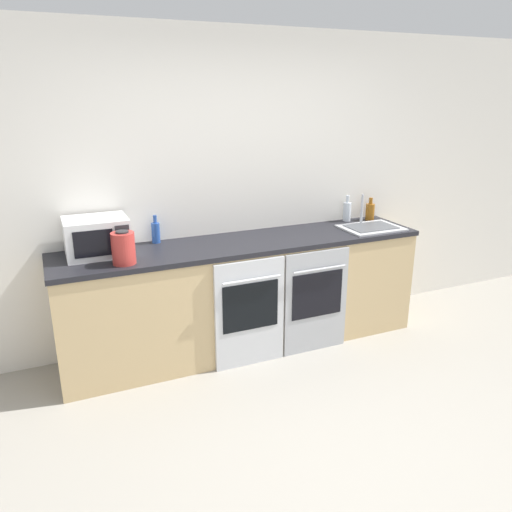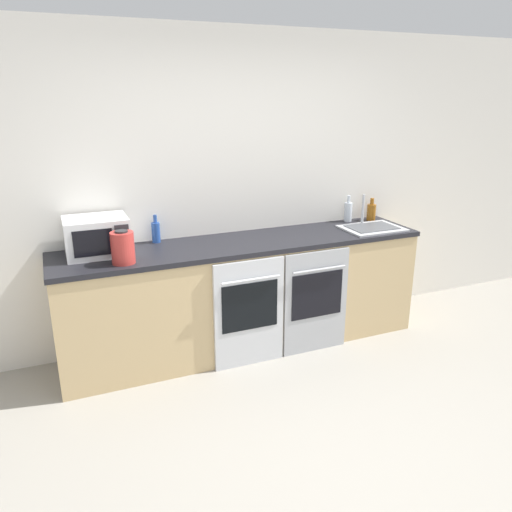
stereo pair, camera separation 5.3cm
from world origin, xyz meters
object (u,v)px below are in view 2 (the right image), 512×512
(microwave, at_px, (97,236))
(bottle_amber, at_px, (371,212))
(bottle_blue, at_px, (156,232))
(sink, at_px, (372,227))
(oven_left, at_px, (249,313))
(bottle_clear, at_px, (348,211))
(kettle, at_px, (123,247))
(oven_right, at_px, (316,301))

(microwave, xyz_separation_m, bottle_amber, (2.51, 0.10, -0.06))
(bottle_blue, relative_size, sink, 0.44)
(bottle_blue, bearing_deg, oven_left, -44.92)
(microwave, distance_m, bottle_blue, 0.50)
(microwave, bearing_deg, bottle_amber, 2.19)
(bottle_amber, bearing_deg, oven_left, -160.31)
(oven_left, height_order, bottle_clear, bottle_clear)
(bottle_amber, height_order, sink, sink)
(oven_left, bearing_deg, bottle_amber, 19.69)
(oven_left, relative_size, bottle_clear, 3.61)
(bottle_clear, distance_m, kettle, 2.18)
(oven_left, height_order, microwave, microwave)
(microwave, xyz_separation_m, bottle_clear, (2.28, 0.15, -0.05))
(bottle_clear, distance_m, sink, 0.34)
(microwave, height_order, sink, sink)
(oven_left, bearing_deg, oven_right, 0.00)
(bottle_blue, bearing_deg, oven_right, -26.15)
(bottle_clear, xyz_separation_m, kettle, (-2.14, -0.43, 0.02))
(bottle_clear, height_order, kettle, bottle_clear)
(oven_right, relative_size, bottle_clear, 3.61)
(bottle_blue, xyz_separation_m, bottle_clear, (1.81, -0.00, 0.01))
(oven_left, xyz_separation_m, sink, (1.28, 0.25, 0.50))
(bottle_amber, bearing_deg, oven_right, -148.91)
(microwave, height_order, kettle, microwave)
(kettle, height_order, sink, sink)
(oven_left, bearing_deg, bottle_clear, 24.87)
(oven_right, xyz_separation_m, bottle_clear, (0.64, 0.57, 0.58))
(bottle_amber, bearing_deg, bottle_clear, 167.68)
(bottle_amber, distance_m, sink, 0.34)
(oven_right, relative_size, bottle_amber, 4.16)
(oven_right, distance_m, kettle, 1.62)
(bottle_amber, distance_m, bottle_clear, 0.23)
(bottle_blue, height_order, bottle_amber, bottle_blue)
(microwave, relative_size, kettle, 1.89)
(oven_left, distance_m, oven_right, 0.59)
(sink, bearing_deg, bottle_amber, 56.08)
(oven_right, relative_size, bottle_blue, 3.89)
(microwave, bearing_deg, bottle_clear, 3.65)
(bottle_clear, bearing_deg, sink, -82.71)
(oven_left, relative_size, bottle_amber, 4.16)
(oven_left, distance_m, microwave, 1.29)
(kettle, bearing_deg, oven_right, -5.60)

